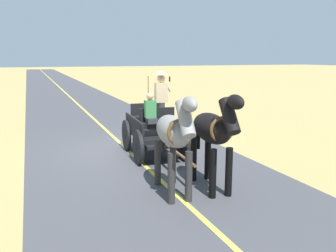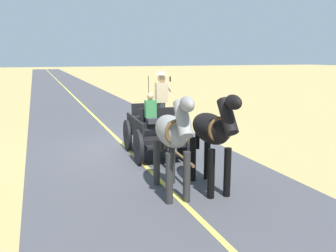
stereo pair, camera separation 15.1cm
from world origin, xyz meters
TOP-DOWN VIEW (x-y plane):
  - ground_plane at (0.00, 0.00)m, footprint 200.00×200.00m
  - road_surface at (0.00, 0.00)m, footprint 6.05×160.00m
  - road_centre_stripe at (0.00, 0.00)m, footprint 0.12×160.00m
  - horse_drawn_carriage at (-0.58, 0.94)m, footprint 1.54×4.52m
  - horse_near_side at (-0.85, 3.99)m, footprint 0.69×2.14m
  - horse_off_side at (0.04, 3.94)m, footprint 0.71×2.14m

SIDE VIEW (x-z plane):
  - ground_plane at x=0.00m, z-range 0.00..0.00m
  - road_surface at x=0.00m, z-range 0.00..0.01m
  - road_centre_stripe at x=0.00m, z-range 0.01..0.01m
  - horse_drawn_carriage at x=-0.58m, z-range -0.43..2.07m
  - horse_near_side at x=-0.85m, z-range 0.22..2.43m
  - horse_off_side at x=0.04m, z-range 0.22..2.43m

